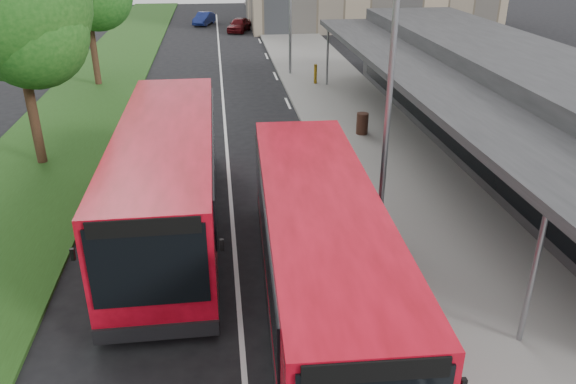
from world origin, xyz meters
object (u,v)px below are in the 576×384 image
(bus_main, at_px, (320,252))
(bus_second, at_px, (169,177))
(car_far, at_px, (204,18))
(tree_mid, at_px, (13,14))
(lamp_post_near, at_px, (388,75))
(bollard, at_px, (315,74))
(car_near, at_px, (239,25))
(litter_bin, at_px, (362,124))

(bus_main, height_order, bus_second, bus_second)
(bus_main, xyz_separation_m, car_far, (-3.06, 44.25, -0.94))
(tree_mid, height_order, bus_main, tree_mid)
(lamp_post_near, xyz_separation_m, bus_main, (-2.24, -3.10, -3.22))
(tree_mid, xyz_separation_m, car_far, (5.83, 34.10, -4.94))
(bollard, height_order, car_near, bollard)
(tree_mid, height_order, car_far, tree_mid)
(bus_second, bearing_deg, bollard, 66.09)
(tree_mid, relative_size, car_far, 2.49)
(tree_mid, xyz_separation_m, lamp_post_near, (11.13, -7.05, -0.79))
(lamp_post_near, xyz_separation_m, bus_second, (-5.89, 1.38, -3.11))
(lamp_post_near, xyz_separation_m, car_far, (-5.30, 41.15, -4.15))
(tree_mid, bearing_deg, bus_second, -47.27)
(car_near, bearing_deg, bus_second, -76.86)
(bus_second, distance_m, car_far, 39.79)
(tree_mid, distance_m, bollard, 16.76)
(litter_bin, height_order, car_near, car_near)
(bus_main, distance_m, bollard, 20.75)
(bollard, xyz_separation_m, car_far, (-6.48, 23.81, -0.12))
(tree_mid, relative_size, bollard, 7.90)
(tree_mid, relative_size, lamp_post_near, 1.07)
(tree_mid, bearing_deg, car_far, 80.30)
(lamp_post_near, distance_m, car_near, 36.98)
(bus_main, xyz_separation_m, car_near, (0.00, 39.79, -0.90))
(lamp_post_near, distance_m, bus_main, 5.00)
(bus_main, relative_size, bus_second, 0.94)
(tree_mid, bearing_deg, bus_main, -48.80)
(tree_mid, xyz_separation_m, litter_bin, (12.82, 1.44, -4.90))
(bus_main, relative_size, litter_bin, 11.54)
(bollard, bearing_deg, litter_bin, -86.70)
(lamp_post_near, height_order, bus_main, lamp_post_near)
(lamp_post_near, relative_size, car_near, 2.26)
(litter_bin, distance_m, car_near, 28.46)
(lamp_post_near, relative_size, bollard, 7.42)
(car_near, bearing_deg, lamp_post_near, -67.47)
(car_far, bearing_deg, litter_bin, -59.58)
(tree_mid, height_order, litter_bin, tree_mid)
(car_far, bearing_deg, car_near, -37.22)
(lamp_post_near, relative_size, litter_bin, 8.85)
(bollard, bearing_deg, lamp_post_near, -93.91)
(litter_bin, distance_m, car_far, 33.40)
(bus_second, relative_size, car_near, 3.13)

